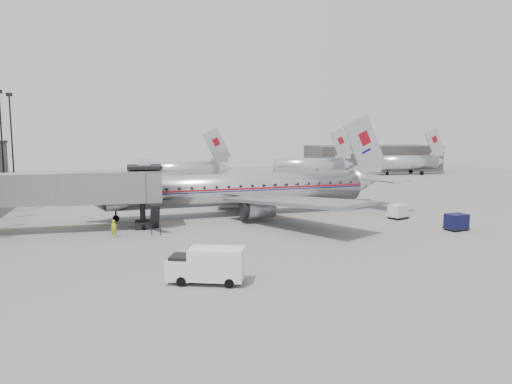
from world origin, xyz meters
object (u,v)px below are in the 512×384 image
service_van (207,265)px  ramp_worker (114,229)px  baggage_cart_navy (456,222)px  baggage_cart_white (398,211)px  airliner (246,189)px

service_van → ramp_worker: 16.99m
baggage_cart_navy → baggage_cart_white: bearing=97.4°
airliner → baggage_cart_white: airliner is taller
service_van → baggage_cart_navy: 28.69m
airliner → baggage_cart_navy: (18.22, -14.16, -2.12)m
ramp_worker → baggage_cart_white: bearing=-18.5°
baggage_cart_navy → service_van: bearing=-168.5°
airliner → baggage_cart_navy: bearing=-42.6°
airliner → baggage_cart_white: (15.88, -7.06, -2.14)m
airliner → ramp_worker: (-14.64, -9.27, -2.17)m
airliner → ramp_worker: bearing=-152.4°
service_van → baggage_cart_navy: (26.54, 10.88, -0.36)m
service_van → baggage_cart_white: service_van is taller
baggage_cart_white → airliner: bearing=134.5°
baggage_cart_navy → baggage_cart_white: (-2.34, 7.10, -0.02)m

